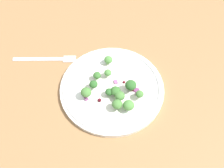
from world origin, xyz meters
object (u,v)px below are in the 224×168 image
broccoli_floret_2 (97,75)px  broccoli_floret_0 (117,104)px  fork (48,59)px  broccoli_floret_1 (108,73)px  plate (112,88)px

broccoli_floret_2 → broccoli_floret_0: bearing=82.4°
broccoli_floret_0 → fork: broccoli_floret_0 is taller
broccoli_floret_2 → fork: broccoli_floret_2 is taller
broccoli_floret_0 → broccoli_floret_1: broccoli_floret_0 is taller
plate → broccoli_floret_2: (1.64, -4.50, 2.19)cm
plate → broccoli_floret_2: size_ratio=13.11×
broccoli_floret_1 → fork: 19.32cm
broccoli_floret_0 → fork: 26.69cm
broccoli_floret_1 → broccoli_floret_0: bearing=65.6°
plate → broccoli_floret_2: bearing=-70.0°
plate → broccoli_floret_1: bearing=-109.8°
broccoli_floret_2 → broccoli_floret_1: bearing=159.9°
broccoli_floret_1 → fork: (9.61, -16.53, -2.74)cm
broccoli_floret_1 → broccoli_floret_2: bearing=-20.1°
plate → broccoli_floret_0: size_ratio=10.48×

